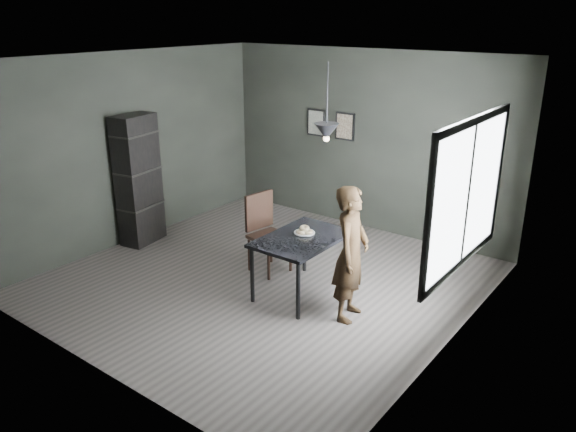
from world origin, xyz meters
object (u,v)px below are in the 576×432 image
Objects in this scene: woman at (351,254)px; white_plate at (304,233)px; wood_chair at (265,227)px; pendant_lamp at (326,131)px; shelf_unit at (138,180)px; cafe_table at (302,243)px.

white_plate is at bearing 60.72° from woman.
wood_chair is (-1.58, 0.41, -0.18)m from woman.
wood_chair is 1.22× the size of pendant_lamp.
woman is at bearing -10.74° from shelf_unit.
pendant_lamp reaches higher than wood_chair.
woman is 3.69m from shelf_unit.
pendant_lamp reaches higher than white_plate.
white_plate is 0.15× the size of woman.
woman is at bearing -16.66° from white_plate.
pendant_lamp is at bearing -6.59° from shelf_unit.
wood_chair is 0.55× the size of shelf_unit.
cafe_table is 0.86m from wood_chair.
white_plate is 2.89m from shelf_unit.
pendant_lamp is (-0.52, 0.24, 1.27)m from woman.
white_plate is 0.12× the size of shelf_unit.
shelf_unit is 3.36m from pendant_lamp.
wood_chair reaches higher than white_plate.
wood_chair is (-0.81, 0.28, -0.07)m from cafe_table.
pendant_lamp reaches higher than shelf_unit.
cafe_table is at bearing -69.29° from white_plate.
white_plate is 0.80m from wood_chair.
woman is (0.81, -0.24, 0.03)m from white_plate.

